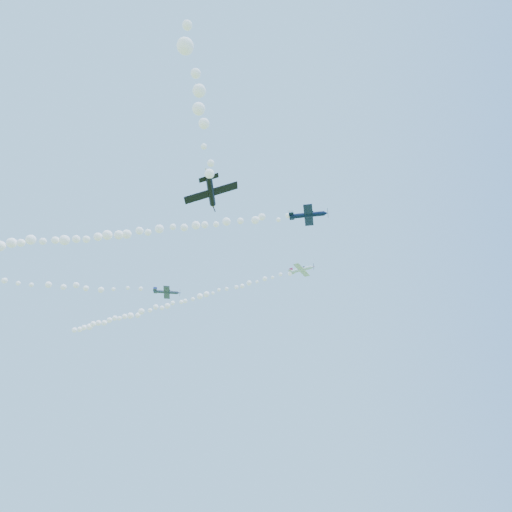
# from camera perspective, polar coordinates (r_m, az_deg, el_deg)

# --- Properties ---
(plane_white) EXTENTS (6.52, 6.90, 2.12)m
(plane_white) POSITION_cam_1_polar(r_m,az_deg,el_deg) (102.98, 6.10, -1.81)
(plane_white) COLOR white
(smoke_trail_white) EXTENTS (72.14, 31.36, 2.84)m
(smoke_trail_white) POSITION_cam_1_polar(r_m,az_deg,el_deg) (122.62, -11.74, -6.49)
(smoke_trail_white) COLOR white
(plane_navy) EXTENTS (7.29, 7.58, 2.17)m
(plane_navy) POSITION_cam_1_polar(r_m,az_deg,el_deg) (76.82, 6.99, 5.47)
(plane_navy) COLOR #0C1635
(smoke_trail_navy) EXTENTS (74.06, 5.56, 2.85)m
(smoke_trail_navy) POSITION_cam_1_polar(r_m,az_deg,el_deg) (86.34, -19.96, 2.63)
(smoke_trail_navy) COLOR white
(plane_grey) EXTENTS (6.24, 6.61, 1.86)m
(plane_grey) POSITION_cam_1_polar(r_m,az_deg,el_deg) (98.88, -11.83, -4.72)
(plane_grey) COLOR #3D4659
(plane_black) EXTENTS (6.86, 6.96, 2.73)m
(plane_black) POSITION_cam_1_polar(r_m,az_deg,el_deg) (55.84, -6.03, 8.49)
(plane_black) COLOR black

